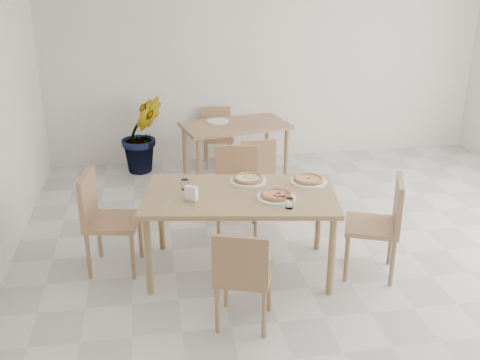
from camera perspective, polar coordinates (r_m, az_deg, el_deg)
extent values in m
plane|color=silver|center=(5.06, 11.21, -10.29)|extent=(7.00, 7.00, 0.00)
plane|color=silver|center=(7.77, 2.91, 12.32)|extent=(6.00, 0.00, 6.00)
cube|color=#A27B53|center=(4.84, 0.00, -1.59)|extent=(1.78, 1.19, 0.04)
cylinder|color=#A27B53|center=(4.71, -9.28, -7.66)|extent=(0.06, 0.06, 0.71)
cylinder|color=#A27B53|center=(4.71, 9.28, -7.66)|extent=(0.06, 0.06, 0.71)
cylinder|color=#A27B53|center=(5.41, -8.02, -3.59)|extent=(0.06, 0.06, 0.71)
cylinder|color=#A27B53|center=(5.41, 8.02, -3.59)|extent=(0.06, 0.06, 0.71)
cube|color=#A37E51|center=(4.28, 0.43, -9.55)|extent=(0.52, 0.52, 0.04)
cube|color=#A37E51|center=(4.02, 0.03, -8.27)|extent=(0.40, 0.17, 0.39)
cylinder|color=#A37E51|center=(4.53, 3.00, -10.97)|extent=(0.04, 0.04, 0.40)
cylinder|color=#A37E51|center=(4.57, -1.44, -10.61)|extent=(0.04, 0.04, 0.40)
cylinder|color=#A37E51|center=(4.24, 2.46, -13.48)|extent=(0.04, 0.04, 0.40)
cylinder|color=#A37E51|center=(4.28, -2.33, -13.05)|extent=(0.04, 0.04, 0.40)
cube|color=#A37E51|center=(5.66, -0.34, -1.25)|extent=(0.49, 0.49, 0.04)
cube|color=#A37E51|center=(5.76, -0.39, 1.58)|extent=(0.43, 0.10, 0.41)
cylinder|color=#A37E51|center=(5.59, -2.20, -4.19)|extent=(0.04, 0.04, 0.42)
cylinder|color=#A37E51|center=(5.59, 1.60, -4.15)|extent=(0.04, 0.04, 0.42)
cylinder|color=#A37E51|center=(5.92, -2.17, -2.64)|extent=(0.04, 0.04, 0.42)
cylinder|color=#A37E51|center=(5.93, 1.42, -2.61)|extent=(0.04, 0.04, 0.42)
cube|color=#A37E51|center=(5.11, -12.76, -4.16)|extent=(0.52, 0.52, 0.04)
cube|color=#A37E51|center=(5.07, -15.22, -1.70)|extent=(0.12, 0.45, 0.43)
cylinder|color=#A37E51|center=(5.01, -10.84, -7.64)|extent=(0.04, 0.04, 0.44)
cylinder|color=#A37E51|center=(5.35, -10.08, -5.64)|extent=(0.04, 0.04, 0.44)
cylinder|color=#A37E51|center=(5.10, -15.13, -7.49)|extent=(0.04, 0.04, 0.44)
cylinder|color=#A37E51|center=(5.43, -14.11, -5.54)|extent=(0.04, 0.04, 0.44)
cube|color=#A37E51|center=(5.05, 13.22, -4.58)|extent=(0.58, 0.58, 0.04)
cube|color=#A37E51|center=(4.96, 15.79, -2.30)|extent=(0.20, 0.43, 0.43)
cylinder|color=#A37E51|center=(5.32, 10.91, -5.87)|extent=(0.04, 0.04, 0.44)
cylinder|color=#A37E51|center=(4.98, 10.77, -7.86)|extent=(0.04, 0.04, 0.44)
cylinder|color=#A37E51|center=(5.34, 15.06, -6.16)|extent=(0.04, 0.04, 0.44)
cylinder|color=#A37E51|center=(5.00, 15.22, -8.18)|extent=(0.04, 0.04, 0.44)
cylinder|color=white|center=(5.11, 6.97, -0.14)|extent=(0.34, 0.34, 0.02)
cylinder|color=white|center=(5.09, 0.84, -0.08)|extent=(0.34, 0.34, 0.02)
cylinder|color=white|center=(4.75, 3.71, -1.77)|extent=(0.33, 0.33, 0.02)
cylinder|color=tan|center=(5.11, 6.98, 0.01)|extent=(0.29, 0.29, 0.01)
torus|color=tan|center=(5.10, 6.98, 0.12)|extent=(0.29, 0.29, 0.03)
cylinder|color=#C03D21|center=(5.10, 6.98, 0.11)|extent=(0.23, 0.23, 0.01)
ellipsoid|color=#205E15|center=(5.10, 6.98, 0.18)|extent=(0.05, 0.04, 0.01)
cylinder|color=tan|center=(5.08, 0.84, 0.08)|extent=(0.36, 0.36, 0.01)
torus|color=tan|center=(5.08, 0.84, 0.19)|extent=(0.36, 0.36, 0.03)
cylinder|color=beige|center=(5.08, 0.84, 0.17)|extent=(0.28, 0.28, 0.01)
cylinder|color=tan|center=(4.74, 3.72, -1.60)|extent=(0.34, 0.34, 0.01)
torus|color=tan|center=(4.74, 3.72, -1.49)|extent=(0.34, 0.34, 0.03)
cylinder|color=#C03D21|center=(4.74, 3.72, -1.50)|extent=(0.26, 0.26, 0.01)
cylinder|color=white|center=(4.93, -5.62, -0.45)|extent=(0.07, 0.07, 0.09)
cylinder|color=white|center=(4.55, 5.03, -2.38)|extent=(0.07, 0.07, 0.09)
cube|color=silver|center=(4.70, -4.96, -2.05)|extent=(0.13, 0.11, 0.01)
cube|color=white|center=(4.68, -4.99, -1.31)|extent=(0.11, 0.09, 0.12)
cube|color=silver|center=(4.63, -7.33, -2.57)|extent=(0.06, 0.16, 0.01)
cube|color=silver|center=(5.15, -6.69, -0.03)|extent=(0.10, 0.17, 0.01)
cube|color=#A37E51|center=(6.93, -0.50, 5.55)|extent=(1.40, 0.97, 0.04)
cylinder|color=#A37E51|center=(6.61, -4.20, 1.27)|extent=(0.06, 0.06, 0.71)
cylinder|color=#A37E51|center=(7.00, 4.73, 2.43)|extent=(0.06, 0.06, 0.71)
cylinder|color=#A37E51|center=(7.14, -5.61, 2.78)|extent=(0.06, 0.06, 0.71)
cylinder|color=#A37E51|center=(7.51, 2.78, 3.80)|extent=(0.06, 0.06, 0.71)
cube|color=#A37E51|center=(6.42, 1.47, 1.16)|extent=(0.41, 0.41, 0.04)
cube|color=#A37E51|center=(6.18, 1.88, 2.40)|extent=(0.40, 0.06, 0.38)
cylinder|color=#A37E51|center=(6.68, 2.53, 0.06)|extent=(0.03, 0.03, 0.38)
cylinder|color=#A37E51|center=(6.61, -0.31, -0.17)|extent=(0.03, 0.03, 0.38)
cylinder|color=#A37E51|center=(6.38, 3.29, -1.02)|extent=(0.03, 0.03, 0.38)
cylinder|color=#A37E51|center=(6.30, 0.32, -1.27)|extent=(0.03, 0.03, 0.38)
cube|color=#A37E51|center=(7.59, -2.26, 4.31)|extent=(0.39, 0.39, 0.04)
cube|color=#A37E51|center=(7.70, -2.42, 6.12)|extent=(0.39, 0.04, 0.37)
cylinder|color=#A37E51|center=(7.48, -3.35, 2.37)|extent=(0.03, 0.03, 0.38)
cylinder|color=#A37E51|center=(7.51, -0.84, 2.49)|extent=(0.03, 0.03, 0.38)
cylinder|color=#A37E51|center=(7.79, -3.58, 3.15)|extent=(0.03, 0.03, 0.38)
cylinder|color=#A37E51|center=(7.82, -1.17, 3.27)|extent=(0.03, 0.03, 0.38)
cylinder|color=white|center=(7.02, -2.30, 6.00)|extent=(0.28, 0.28, 0.02)
imported|color=#1F6A21|center=(7.45, -9.87, 4.61)|extent=(0.66, 0.59, 1.02)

